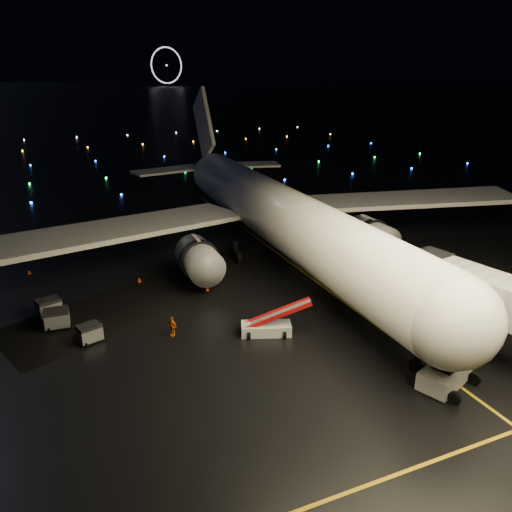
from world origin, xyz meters
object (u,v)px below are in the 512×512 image
Objects in this scene: crew_c at (172,326)px; pushback_tug at (445,372)px; baggage_cart_0 at (57,319)px; belt_loader at (266,318)px; airliner at (267,177)px; baggage_cart_1 at (90,333)px; baggage_cart_2 at (49,308)px.

pushback_tug is at bearing 16.70° from crew_c.
baggage_cart_0 is at bearing 119.82° from pushback_tug.
belt_loader reaches higher than pushback_tug.
crew_c is 10.06m from baggage_cart_0.
crew_c is at bearing -133.42° from airliner.
belt_loader is at bearing 37.62° from crew_c.
baggage_cart_2 is at bearing 96.66° from baggage_cart_1.
baggage_cart_1 is (-6.37, 1.61, -0.08)m from crew_c.
belt_loader is at bearing 104.84° from pushback_tug.
airliner is 38.26× the size of crew_c.
pushback_tug is 2.09× the size of baggage_cart_0.
airliner is at bearing 85.81° from belt_loader.
belt_loader is 3.58× the size of crew_c.
baggage_cart_1 is at bearing -145.94° from airliner.
baggage_cart_0 reaches higher than baggage_cart_1.
baggage_cart_1 is 0.92× the size of baggage_cart_2.
crew_c reaches higher than baggage_cart_1.
baggage_cart_0 is 1.11× the size of baggage_cart_1.
pushback_tug is 14.20m from belt_loader.
baggage_cart_2 is at bearing 167.59° from belt_loader.
airliner is 33.00× the size of baggage_cart_2.
baggage_cart_1 is (-13.59, 4.44, -0.70)m from belt_loader.
baggage_cart_2 is (-24.80, -7.86, -8.31)m from airliner.
baggage_cart_1 is (2.28, -3.53, -0.09)m from baggage_cart_0.
airliner is 27.31m from baggage_cart_2.
pushback_tug reaches higher than baggage_cart_0.
airliner is 30.91m from pushback_tug.
baggage_cart_0 reaches higher than crew_c.
baggage_cart_0 is (-24.31, 19.39, -0.14)m from pushback_tug.
baggage_cart_2 is at bearing 105.80° from baggage_cart_0.
airliner is at bearing -0.87° from baggage_cart_2.
airliner is 10.69× the size of belt_loader.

